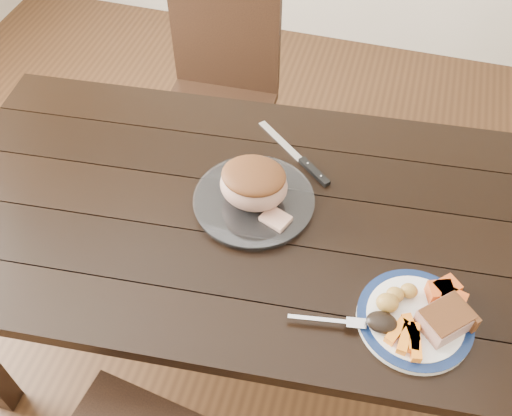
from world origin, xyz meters
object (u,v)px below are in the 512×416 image
(fork, at_px, (333,321))
(serving_platter, at_px, (254,202))
(roast_joint, at_px, (254,185))
(pork_slice, at_px, (444,320))
(dinner_plate, at_px, (414,320))
(carving_knife, at_px, (306,164))
(chair_far, at_px, (219,90))
(dining_table, at_px, (231,229))

(fork, bearing_deg, serving_platter, 122.75)
(serving_platter, distance_m, roast_joint, 0.07)
(pork_slice, height_order, fork, pork_slice)
(dinner_plate, distance_m, carving_knife, 0.55)
(serving_platter, height_order, fork, fork)
(pork_slice, distance_m, carving_knife, 0.59)
(pork_slice, bearing_deg, chair_far, 132.00)
(pork_slice, bearing_deg, carving_knife, 133.96)
(serving_platter, bearing_deg, roast_joint, -90.00)
(dining_table, distance_m, fork, 0.44)
(dinner_plate, distance_m, fork, 0.19)
(pork_slice, relative_size, carving_knife, 0.40)
(dining_table, distance_m, carving_knife, 0.28)
(dining_table, xyz_separation_m, chair_far, (-0.28, 0.74, -0.13))
(serving_platter, relative_size, roast_joint, 1.77)
(pork_slice, relative_size, fork, 0.59)
(chair_far, relative_size, fork, 5.22)
(dinner_plate, xyz_separation_m, pork_slice, (0.06, -0.00, 0.04))
(dinner_plate, distance_m, serving_platter, 0.51)
(dinner_plate, distance_m, roast_joint, 0.52)
(fork, height_order, roast_joint, roast_joint)
(pork_slice, bearing_deg, dining_table, 159.65)
(dining_table, xyz_separation_m, carving_knife, (0.16, 0.21, 0.10))
(chair_far, relative_size, serving_platter, 2.93)
(dining_table, height_order, carving_knife, carving_knife)
(serving_platter, xyz_separation_m, pork_slice, (0.51, -0.25, 0.04))
(chair_far, relative_size, pork_slice, 8.91)
(chair_far, xyz_separation_m, pork_slice, (0.86, -0.95, 0.27))
(pork_slice, height_order, roast_joint, roast_joint)
(pork_slice, relative_size, roast_joint, 0.58)
(roast_joint, distance_m, carving_knife, 0.22)
(roast_joint, bearing_deg, dining_table, -150.37)
(chair_far, height_order, fork, chair_far)
(dinner_plate, height_order, roast_joint, roast_joint)
(dinner_plate, bearing_deg, serving_platter, 152.08)
(dining_table, xyz_separation_m, pork_slice, (0.57, -0.21, 0.14))
(serving_platter, relative_size, carving_knife, 1.22)
(dining_table, xyz_separation_m, serving_platter, (0.06, 0.03, 0.10))
(serving_platter, bearing_deg, dinner_plate, -27.92)
(chair_far, distance_m, fork, 1.21)
(fork, bearing_deg, roast_joint, 122.75)
(serving_platter, relative_size, fork, 1.78)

